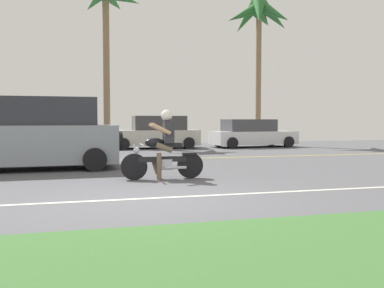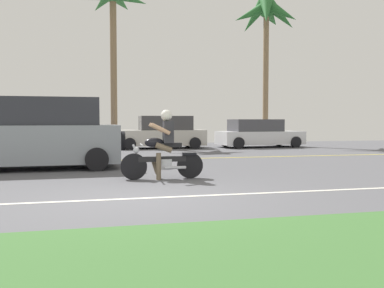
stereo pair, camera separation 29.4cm
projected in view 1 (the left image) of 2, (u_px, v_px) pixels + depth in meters
The scene contains 11 objects.
ground at pixel (128, 178), 10.56m from camera, with size 56.00×30.00×0.04m, color #545459.
grass_median at pixel (228, 278), 3.72m from camera, with size 56.00×3.80×0.06m, color #3D6B33.
lane_line_near at pixel (148, 198), 7.65m from camera, with size 50.40×0.12×0.01m, color silver.
lane_line_far at pixel (112, 160), 14.93m from camera, with size 50.40×0.12×0.01m, color yellow.
motorcyclist at pixel (163, 150), 10.14m from camera, with size 1.95×0.64×1.63m.
suv_nearby at pixel (32, 135), 12.18m from camera, with size 4.93×2.32×2.02m.
parked_car_1 at pixel (54, 135), 20.06m from camera, with size 3.85×1.91×1.53m.
parked_car_2 at pixel (155, 133), 21.34m from camera, with size 4.37×2.04×1.59m.
parked_car_3 at pixel (252, 134), 22.29m from camera, with size 4.44×2.15×1.43m.
palm_tree_0 at pixel (260, 21), 23.94m from camera, with size 3.89×3.68×8.15m.
palm_tree_1 at pixel (106, 7), 22.68m from camera, with size 3.77×3.58×8.64m.
Camera 1 is at (-1.26, -7.54, 1.39)m, focal length 40.53 mm.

